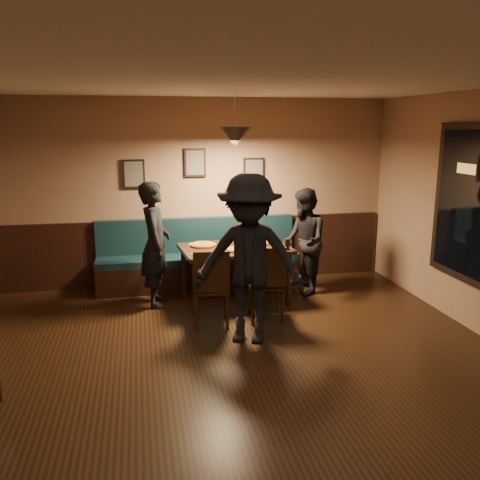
% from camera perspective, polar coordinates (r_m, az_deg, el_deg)
% --- Properties ---
extents(floor, '(7.00, 7.00, 0.00)m').
position_cam_1_polar(floor, '(4.81, 0.15, -17.05)').
color(floor, black).
rests_on(floor, ground).
extents(ceiling, '(7.00, 7.00, 0.00)m').
position_cam_1_polar(ceiling, '(4.19, 0.17, 18.33)').
color(ceiling, silver).
rests_on(ceiling, ground).
extents(wall_back, '(6.00, 0.00, 6.00)m').
position_cam_1_polar(wall_back, '(7.70, -5.07, 5.37)').
color(wall_back, '#8C704F').
rests_on(wall_back, ground).
extents(wainscot, '(5.88, 0.06, 1.00)m').
position_cam_1_polar(wainscot, '(7.84, -4.92, -1.19)').
color(wainscot, black).
rests_on(wainscot, ground).
extents(booth_bench, '(3.00, 0.60, 1.00)m').
position_cam_1_polar(booth_bench, '(7.58, -4.68, -1.68)').
color(booth_bench, '#0F232D').
rests_on(booth_bench, ground).
extents(picture_left, '(0.32, 0.04, 0.42)m').
position_cam_1_polar(picture_left, '(7.59, -11.91, 7.32)').
color(picture_left, black).
rests_on(picture_left, wall_back).
extents(picture_center, '(0.32, 0.04, 0.42)m').
position_cam_1_polar(picture_center, '(7.62, -5.11, 8.70)').
color(picture_center, black).
rests_on(picture_center, wall_back).
extents(picture_right, '(0.32, 0.04, 0.42)m').
position_cam_1_polar(picture_right, '(7.78, 1.57, 7.73)').
color(picture_right, black).
rests_on(picture_right, wall_back).
extents(pendant_lamp, '(0.44, 0.44, 0.25)m').
position_cam_1_polar(pendant_lamp, '(6.68, -0.60, 11.60)').
color(pendant_lamp, black).
rests_on(pendant_lamp, ceiling).
extents(dining_table, '(1.53, 1.07, 0.77)m').
position_cam_1_polar(dining_table, '(6.98, -0.57, -3.87)').
color(dining_table, black).
rests_on(dining_table, floor).
extents(chair_near_left, '(0.48, 0.48, 0.97)m').
position_cam_1_polar(chair_near_left, '(6.16, -3.26, -5.25)').
color(chair_near_left, black).
rests_on(chair_near_left, floor).
extents(chair_near_right, '(0.48, 0.48, 0.97)m').
position_cam_1_polar(chair_near_right, '(6.32, 2.94, -4.76)').
color(chair_near_right, black).
rests_on(chair_near_right, floor).
extents(diner_left, '(0.44, 0.64, 1.68)m').
position_cam_1_polar(diner_left, '(6.82, -9.55, -0.50)').
color(diner_left, black).
rests_on(diner_left, floor).
extents(diner_right, '(0.64, 0.79, 1.53)m').
position_cam_1_polar(diner_right, '(7.29, 7.23, -0.19)').
color(diner_right, black).
rests_on(diner_right, floor).
extents(diner_front, '(1.40, 1.11, 1.90)m').
position_cam_1_polar(diner_front, '(5.57, 1.02, -2.24)').
color(diner_front, black).
rests_on(diner_front, floor).
extents(pizza_a, '(0.36, 0.36, 0.04)m').
position_cam_1_polar(pizza_a, '(6.94, -4.21, -0.53)').
color(pizza_a, '#C16E24').
rests_on(pizza_a, dining_table).
extents(pizza_b, '(0.37, 0.37, 0.04)m').
position_cam_1_polar(pizza_b, '(6.68, -0.10, -1.05)').
color(pizza_b, orange).
rests_on(pizza_b, dining_table).
extents(pizza_c, '(0.38, 0.38, 0.04)m').
position_cam_1_polar(pizza_c, '(7.14, 3.14, -0.15)').
color(pizza_c, orange).
rests_on(pizza_c, dining_table).
extents(soda_glass, '(0.09, 0.09, 0.16)m').
position_cam_1_polar(soda_glass, '(6.73, 5.34, -0.48)').
color(soda_glass, black).
rests_on(soda_glass, dining_table).
extents(tabasco_bottle, '(0.03, 0.03, 0.12)m').
position_cam_1_polar(tabasco_bottle, '(6.91, 4.09, -0.25)').
color(tabasco_bottle, maroon).
rests_on(tabasco_bottle, dining_table).
extents(napkin_a, '(0.17, 0.17, 0.01)m').
position_cam_1_polar(napkin_a, '(7.05, -5.24, -0.48)').
color(napkin_a, '#207A3A').
rests_on(napkin_a, dining_table).
extents(napkin_b, '(0.16, 0.16, 0.01)m').
position_cam_1_polar(napkin_b, '(6.50, -4.88, -1.62)').
color(napkin_b, '#1E7033').
rests_on(napkin_b, dining_table).
extents(cutlery_set, '(0.16, 0.07, 0.00)m').
position_cam_1_polar(cutlery_set, '(6.54, -0.67, -1.49)').
color(cutlery_set, '#B5B5B9').
rests_on(cutlery_set, dining_table).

